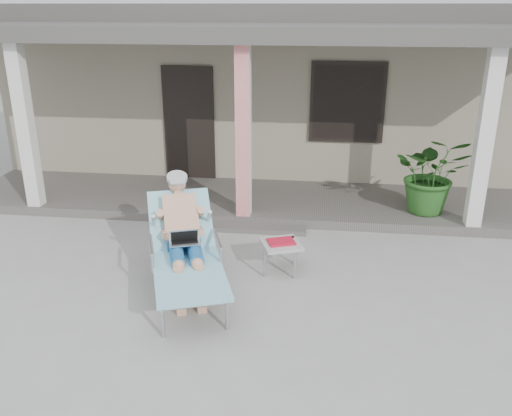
# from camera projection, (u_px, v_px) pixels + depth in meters

# --- Properties ---
(ground) EXTENTS (60.00, 60.00, 0.00)m
(ground) POSITION_uv_depth(u_px,v_px,m) (219.00, 288.00, 6.70)
(ground) COLOR #9E9E99
(ground) RESTS_ON ground
(house) EXTENTS (10.40, 5.40, 3.30)m
(house) POSITION_uv_depth(u_px,v_px,m) (272.00, 81.00, 12.14)
(house) COLOR gray
(house) RESTS_ON ground
(porch_deck) EXTENTS (10.00, 2.00, 0.15)m
(porch_deck) POSITION_uv_depth(u_px,v_px,m) (251.00, 200.00, 9.46)
(porch_deck) COLOR #605B56
(porch_deck) RESTS_ON ground
(porch_overhang) EXTENTS (10.00, 2.30, 2.85)m
(porch_overhang) POSITION_uv_depth(u_px,v_px,m) (250.00, 38.00, 8.45)
(porch_overhang) COLOR silver
(porch_overhang) RESTS_ON porch_deck
(porch_step) EXTENTS (2.00, 0.30, 0.07)m
(porch_step) POSITION_uv_depth(u_px,v_px,m) (241.00, 228.00, 8.40)
(porch_step) COLOR #605B56
(porch_step) RESTS_ON ground
(lounger) EXTENTS (1.42, 2.16, 1.36)m
(lounger) POSITION_uv_depth(u_px,v_px,m) (183.00, 224.00, 6.42)
(lounger) COLOR #B7B7BC
(lounger) RESTS_ON ground
(side_table) EXTENTS (0.62, 0.62, 0.43)m
(side_table) POSITION_uv_depth(u_px,v_px,m) (281.00, 245.00, 7.00)
(side_table) COLOR #AEADA9
(side_table) RESTS_ON ground
(potted_palm) EXTENTS (1.25, 1.11, 1.27)m
(potted_palm) POSITION_uv_depth(u_px,v_px,m) (432.00, 174.00, 8.52)
(potted_palm) COLOR #26591E
(potted_palm) RESTS_ON porch_deck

